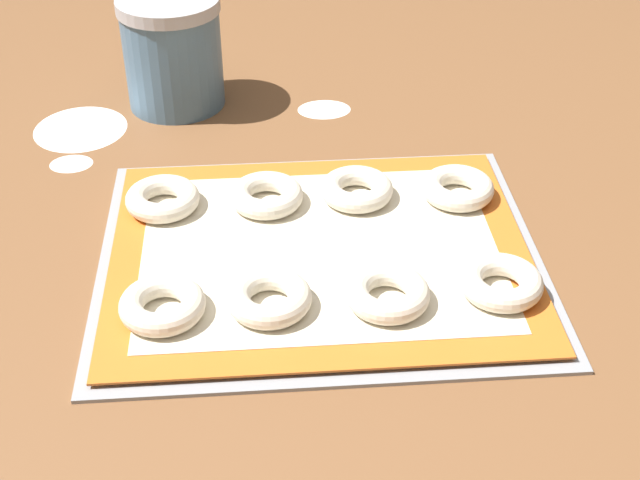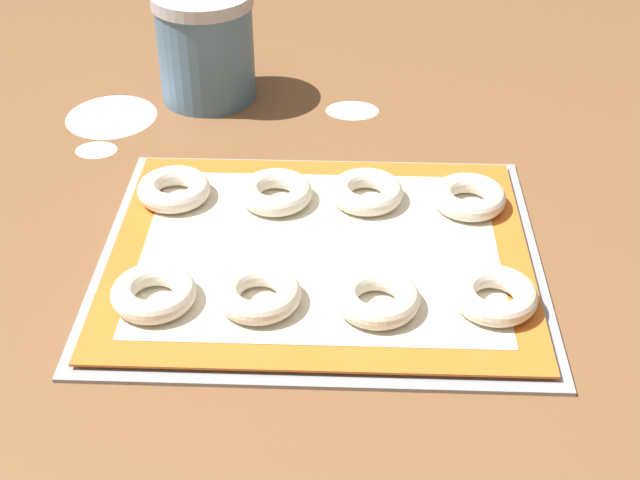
{
  "view_description": "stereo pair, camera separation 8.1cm",
  "coord_description": "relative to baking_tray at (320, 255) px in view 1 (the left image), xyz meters",
  "views": [
    {
      "loc": [
        -0.04,
        -0.7,
        0.54
      ],
      "look_at": [
        0.01,
        0.01,
        0.02
      ],
      "focal_mm": 50.0,
      "sensor_mm": 36.0,
      "label": 1
    },
    {
      "loc": [
        0.04,
        -0.7,
        0.54
      ],
      "look_at": [
        0.01,
        0.01,
        0.02
      ],
      "focal_mm": 50.0,
      "sensor_mm": 36.0,
      "label": 2
    }
  ],
  "objects": [
    {
      "name": "ground_plane",
      "position": [
        -0.01,
        -0.01,
        -0.0
      ],
      "size": [
        2.8,
        2.8,
        0.0
      ],
      "primitive_type": "plane",
      "color": "brown"
    },
    {
      "name": "baking_tray",
      "position": [
        0.0,
        0.0,
        0.0
      ],
      "size": [
        0.44,
        0.37,
        0.01
      ],
      "color": "#93969B",
      "rests_on": "ground_plane"
    },
    {
      "name": "baking_mat",
      "position": [
        -0.0,
        0.0,
        0.01
      ],
      "size": [
        0.41,
        0.34,
        0.0
      ],
      "color": "orange",
      "rests_on": "baking_tray"
    },
    {
      "name": "bagel_front_far_left",
      "position": [
        -0.15,
        -0.09,
        0.02
      ],
      "size": [
        0.08,
        0.08,
        0.02
      ],
      "color": "silver",
      "rests_on": "baking_mat"
    },
    {
      "name": "bagel_front_mid_left",
      "position": [
        -0.05,
        -0.09,
        0.02
      ],
      "size": [
        0.08,
        0.08,
        0.02
      ],
      "color": "silver",
      "rests_on": "baking_mat"
    },
    {
      "name": "bagel_front_mid_right",
      "position": [
        0.05,
        -0.09,
        0.02
      ],
      "size": [
        0.08,
        0.08,
        0.02
      ],
      "color": "silver",
      "rests_on": "baking_mat"
    },
    {
      "name": "bagel_front_far_right",
      "position": [
        0.16,
        -0.08,
        0.02
      ],
      "size": [
        0.08,
        0.08,
        0.02
      ],
      "color": "silver",
      "rests_on": "baking_mat"
    },
    {
      "name": "bagel_back_far_left",
      "position": [
        -0.16,
        0.09,
        0.02
      ],
      "size": [
        0.08,
        0.08,
        0.02
      ],
      "color": "silver",
      "rests_on": "baking_mat"
    },
    {
      "name": "bagel_back_mid_left",
      "position": [
        -0.05,
        0.09,
        0.02
      ],
      "size": [
        0.08,
        0.08,
        0.02
      ],
      "color": "silver",
      "rests_on": "baking_mat"
    },
    {
      "name": "bagel_back_mid_right",
      "position": [
        0.05,
        0.09,
        0.02
      ],
      "size": [
        0.08,
        0.08,
        0.02
      ],
      "color": "silver",
      "rests_on": "baking_mat"
    },
    {
      "name": "bagel_back_far_right",
      "position": [
        0.15,
        0.08,
        0.02
      ],
      "size": [
        0.08,
        0.08,
        0.02
      ],
      "color": "silver",
      "rests_on": "baking_mat"
    },
    {
      "name": "flour_canister",
      "position": [
        -0.16,
        0.35,
        0.07
      ],
      "size": [
        0.13,
        0.13,
        0.14
      ],
      "color": "slate",
      "rests_on": "ground_plane"
    },
    {
      "name": "flour_patch_near",
      "position": [
        -0.28,
        0.29,
        -0.0
      ],
      "size": [
        0.11,
        0.12,
        0.0
      ],
      "color": "white",
      "rests_on": "ground_plane"
    },
    {
      "name": "flour_patch_far",
      "position": [
        -0.28,
        0.2,
        -0.0
      ],
      "size": [
        0.05,
        0.04,
        0.0
      ],
      "color": "white",
      "rests_on": "ground_plane"
    },
    {
      "name": "flour_patch_side",
      "position": [
        0.03,
        0.32,
        -0.0
      ],
      "size": [
        0.07,
        0.05,
        0.0
      ],
      "color": "white",
      "rests_on": "ground_plane"
    }
  ]
}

